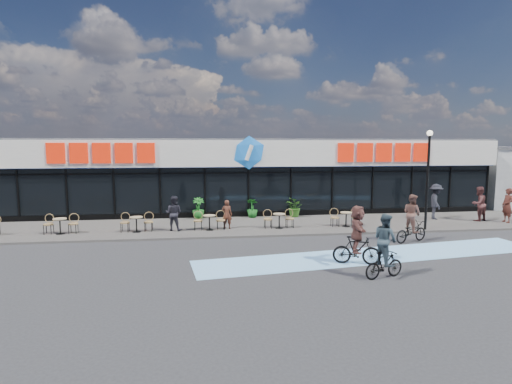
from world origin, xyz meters
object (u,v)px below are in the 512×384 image
Objects in this scene: potted_plant_right at (252,208)px; patron_right at (174,213)px; cyclist_a at (357,237)px; pedestrian_a at (507,205)px; cyclist_b at (411,223)px; potted_plant_mid at (295,207)px; patron_left at (227,214)px; lamp_post at (428,171)px; potted_plant_left at (198,208)px; pedestrian_c at (479,204)px; pedestrian_b at (436,202)px.

patron_right is (-4.19, -3.01, 0.31)m from potted_plant_right.
cyclist_a is at bearing -73.76° from potted_plant_right.
potted_plant_right is 0.51× the size of cyclist_a.
cyclist_b reaches higher than pedestrian_a.
patron_left reaches higher than potted_plant_mid.
lamp_post reaches higher than potted_plant_mid.
potted_plant_left is at bearing -93.82° from patron_right.
patron_right is at bearing 173.91° from lamp_post.
patron_left is 7.60m from cyclist_a.
patron_right is 0.81× the size of cyclist_b.
pedestrian_c is (13.75, 0.28, 0.23)m from patron_left.
potted_plant_right is 8.87m from cyclist_b.
pedestrian_a is 3.54m from pedestrian_b.
cyclist_b reaches higher than potted_plant_right.
patron_left is 14.99m from pedestrian_a.
potted_plant_left is 0.84× the size of patron_left.
lamp_post reaches higher than patron_left.
cyclist_a is (0.18, -9.02, 0.32)m from potted_plant_mid.
pedestrian_a is (5.31, 1.14, -1.97)m from lamp_post.
pedestrian_b is (7.64, -1.68, 0.42)m from potted_plant_mid.
potted_plant_left is 13.30m from pedestrian_b.
potted_plant_mid is 7.83m from pedestrian_b.
cyclist_b is at bearing -45.17° from potted_plant_right.
pedestrian_c is 11.54m from cyclist_a.
patron_right is 9.19m from cyclist_a.
patron_right is 17.57m from pedestrian_a.
patron_right is at bearing 20.33° from patron_left.
patron_left is 0.67× the size of cyclist_a.
lamp_post reaches higher than potted_plant_left.
potted_plant_right is 9.52m from cyclist_a.
patron_left is at bearing -146.22° from potted_plant_mid.
patron_left is at bearing -91.19° from pedestrian_a.
potted_plant_right is at bearing 134.83° from cyclist_b.
potted_plant_left is at bearing -179.88° from potted_plant_right.
patron_right is at bearing -144.31° from potted_plant_right.
potted_plant_left is 3.06m from potted_plant_right.
cyclist_b is (9.31, -6.28, 0.13)m from potted_plant_left.
cyclist_a reaches higher than potted_plant_right.
cyclist_b is (-3.86, -4.49, -0.26)m from pedestrian_b.
cyclist_b is (-7.13, -3.12, -0.19)m from pedestrian_a.
lamp_post is 3.77m from pedestrian_b.
potted_plant_mid is at bearing -2.70° from potted_plant_right.
potted_plant_mid is 7.24m from cyclist_b.
lamp_post is at bearing -21.17° from potted_plant_left.
pedestrian_a is 0.93× the size of pedestrian_b.
lamp_post is at bearing -171.81° from patron_left.
patron_left is 2.59m from patron_right.
pedestrian_a is at bearing 23.61° from cyclist_b.
potted_plant_left is 0.61× the size of pedestrian_b.
potted_plant_mid is 1.04× the size of potted_plant_right.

